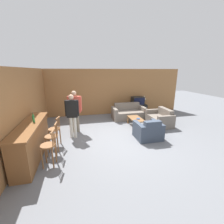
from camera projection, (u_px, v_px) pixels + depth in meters
name	position (u px, v px, depth m)	size (l,w,h in m)	color
ground_plane	(120.00, 140.00, 5.62)	(24.00, 24.00, 0.00)	slate
wall_back	(103.00, 92.00, 8.62)	(9.40, 0.08, 2.60)	#9E6B3D
wall_left	(33.00, 103.00, 5.79)	(0.08, 8.57, 2.60)	#9E6B3D
bar_counter	(32.00, 140.00, 4.38)	(0.55, 2.46, 1.04)	brown
bar_chair_near	(49.00, 148.00, 3.95)	(0.44, 0.44, 1.01)	brown
bar_chair_mid	(52.00, 138.00, 4.48)	(0.41, 0.41, 1.01)	brown
bar_chair_far	(55.00, 131.00, 5.05)	(0.47, 0.47, 1.01)	brown
couch_far	(128.00, 113.00, 8.03)	(1.71, 0.90, 0.81)	#70665B
armchair_near	(148.00, 131.00, 5.64)	(0.93, 0.85, 0.79)	#384251
loveseat_right	(160.00, 119.00, 7.10)	(0.83, 1.33, 0.78)	#70665B
coffee_table	(136.00, 119.00, 6.89)	(0.52, 1.03, 0.39)	brown
tv_unit	(137.00, 109.00, 8.97)	(1.07, 0.50, 0.56)	black
tv	(138.00, 101.00, 8.83)	(0.70, 0.49, 0.47)	black
bottle	(33.00, 118.00, 4.34)	(0.06, 0.06, 0.29)	#2D7F3D
book_on_table	(138.00, 119.00, 6.76)	(0.20, 0.21, 0.03)	navy
table_lamp	(144.00, 98.00, 8.88)	(0.23, 0.23, 0.52)	brown
person_by_window	(75.00, 109.00, 6.09)	(0.57, 0.27, 1.73)	#756B5B
person_by_counter	(72.00, 114.00, 5.55)	(0.51, 0.21, 1.68)	silver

